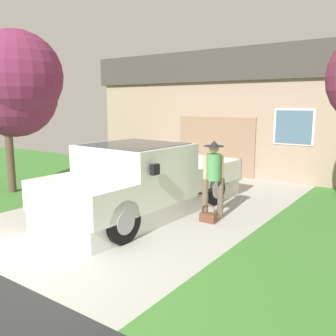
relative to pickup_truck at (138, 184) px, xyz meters
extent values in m
cube|color=#B6B6AE|center=(-0.05, 1.05, -0.74)|extent=(5.20, 9.00, 0.06)
cube|color=white|center=(0.02, 0.42, -0.50)|extent=(2.10, 5.30, 0.42)
cube|color=white|center=(0.00, -0.10, 0.30)|extent=(2.12, 2.01, 1.18)
cube|color=#1E2833|center=(0.00, -0.10, 0.65)|extent=(1.87, 1.84, 0.50)
cube|color=white|center=(-0.07, -1.62, 0.01)|extent=(2.08, 1.22, 0.61)
cube|color=black|center=(0.08, 1.95, -0.26)|extent=(2.13, 2.25, 0.06)
cube|color=white|center=(1.07, 1.90, 0.00)|extent=(0.15, 2.17, 0.58)
cube|color=white|center=(-0.90, 1.99, 0.00)|extent=(0.15, 2.17, 0.58)
cube|color=white|center=(0.13, 3.00, 0.00)|extent=(2.04, 0.15, 0.58)
cube|color=black|center=(1.08, -0.82, 0.56)|extent=(0.11, 0.18, 0.20)
cylinder|color=black|center=(0.82, -1.49, -0.31)|extent=(0.29, 0.81, 0.80)
cylinder|color=#9E9EA3|center=(0.82, -1.49, -0.31)|extent=(0.30, 0.45, 0.44)
cylinder|color=black|center=(-0.95, -1.41, -0.31)|extent=(0.29, 0.81, 0.80)
cylinder|color=#9E9EA3|center=(-0.95, -1.41, -0.31)|extent=(0.30, 0.45, 0.44)
cylinder|color=black|center=(0.96, 1.69, -0.31)|extent=(0.29, 0.81, 0.80)
cylinder|color=#9E9EA3|center=(0.96, 1.69, -0.31)|extent=(0.30, 0.45, 0.44)
cylinder|color=black|center=(-0.81, 1.77, -0.31)|extent=(0.29, 0.81, 0.80)
cylinder|color=#9E9EA3|center=(-0.81, 1.77, -0.31)|extent=(0.30, 0.45, 0.44)
cylinder|color=brown|center=(1.62, 0.82, -0.26)|extent=(0.13, 0.13, 0.90)
cylinder|color=brown|center=(1.40, 0.54, -0.26)|extent=(0.13, 0.13, 0.90)
cylinder|color=#4C9356|center=(1.51, 0.68, 0.43)|extent=(0.32, 0.32, 0.55)
cylinder|color=tan|center=(1.62, 0.83, 0.40)|extent=(0.09, 0.09, 0.56)
cylinder|color=tan|center=(1.40, 0.53, 0.40)|extent=(0.09, 0.09, 0.56)
sphere|color=tan|center=(1.51, 0.68, 0.83)|extent=(0.21, 0.21, 0.21)
cylinder|color=#232328|center=(1.51, 0.68, 0.88)|extent=(0.42, 0.42, 0.01)
cone|color=#232328|center=(1.51, 0.68, 0.94)|extent=(0.22, 0.22, 0.11)
cube|color=brown|center=(1.54, 0.43, -0.62)|extent=(0.35, 0.17, 0.19)
torus|color=brown|center=(1.54, 0.43, -0.47)|extent=(0.32, 0.02, 0.32)
cube|color=tan|center=(-1.47, 8.41, 0.89)|extent=(9.27, 6.25, 3.21)
cube|color=#423D38|center=(-1.47, 8.41, 3.03)|extent=(9.64, 6.50, 1.07)
cube|color=#93755B|center=(-0.85, 5.25, 0.29)|extent=(2.91, 0.06, 2.01)
cube|color=slate|center=(1.80, 5.25, 1.05)|extent=(1.10, 0.05, 1.00)
cube|color=silver|center=(1.80, 5.27, 1.05)|extent=(1.23, 0.02, 1.12)
cylinder|color=brown|center=(-4.30, -0.41, 0.32)|extent=(0.21, 0.21, 2.06)
sphere|color=#76294C|center=(-4.15, -0.12, 2.49)|extent=(2.47, 2.47, 2.47)
sphere|color=#76294C|center=(-4.45, -0.07, 2.03)|extent=(2.44, 2.44, 2.44)
sphere|color=#76294C|center=(-4.61, -0.06, 1.96)|extent=(1.82, 1.82, 1.82)
camera|label=1|loc=(5.11, -6.10, 1.76)|focal=39.01mm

